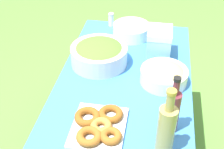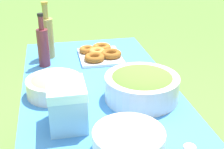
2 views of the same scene
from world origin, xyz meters
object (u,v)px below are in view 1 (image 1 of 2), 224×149
(salad_bowl, at_px, (99,53))
(olive_oil_bottle, at_px, (166,128))
(pasta_bowl, at_px, (164,74))
(cooler_box, at_px, (159,43))
(wine_bottle, at_px, (173,110))
(donut_platter, at_px, (99,126))
(plate_stack, at_px, (131,31))

(salad_bowl, bearing_deg, olive_oil_bottle, -146.23)
(pasta_bowl, bearing_deg, cooler_box, 9.05)
(salad_bowl, height_order, cooler_box, cooler_box)
(pasta_bowl, xyz_separation_m, wine_bottle, (-0.35, -0.04, 0.07))
(pasta_bowl, relative_size, donut_platter, 0.88)
(plate_stack, relative_size, olive_oil_bottle, 0.75)
(olive_oil_bottle, xyz_separation_m, wine_bottle, (0.13, -0.03, -0.01))
(plate_stack, relative_size, wine_bottle, 0.83)
(donut_platter, bearing_deg, plate_stack, -3.13)
(pasta_bowl, bearing_deg, salad_bowl, 72.70)
(donut_platter, bearing_deg, wine_bottle, -80.13)
(cooler_box, bearing_deg, donut_platter, 160.43)
(salad_bowl, bearing_deg, pasta_bowl, -107.30)
(wine_bottle, relative_size, cooler_box, 1.66)
(plate_stack, xyz_separation_m, cooler_box, (-0.21, -0.19, 0.05))
(donut_platter, xyz_separation_m, wine_bottle, (0.06, -0.32, 0.09))
(pasta_bowl, distance_m, cooler_box, 0.27)
(plate_stack, height_order, olive_oil_bottle, olive_oil_bottle)
(pasta_bowl, height_order, plate_stack, pasta_bowl)
(donut_platter, relative_size, cooler_box, 1.62)
(donut_platter, relative_size, plate_stack, 1.17)
(wine_bottle, bearing_deg, donut_platter, 99.87)
(cooler_box, bearing_deg, wine_bottle, -172.23)
(olive_oil_bottle, distance_m, wine_bottle, 0.13)
(salad_bowl, height_order, olive_oil_bottle, olive_oil_bottle)
(donut_platter, bearing_deg, salad_bowl, 11.02)
(olive_oil_bottle, bearing_deg, donut_platter, 76.65)
(pasta_bowl, height_order, olive_oil_bottle, olive_oil_bottle)
(wine_bottle, bearing_deg, plate_stack, 18.39)
(donut_platter, relative_size, wine_bottle, 0.97)
(salad_bowl, relative_size, donut_platter, 1.15)
(salad_bowl, xyz_separation_m, cooler_box, (0.14, -0.34, 0.02))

